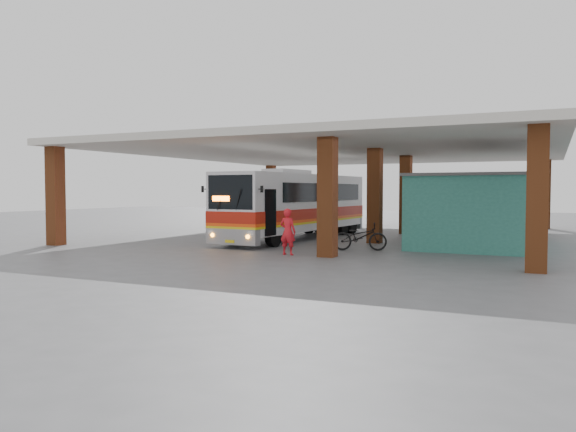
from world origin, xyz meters
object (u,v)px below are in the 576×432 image
(motorcycle, at_px, (360,237))
(pedestrian, at_px, (288,232))
(coach_bus, at_px, (296,205))
(red_chair, at_px, (432,228))

(motorcycle, distance_m, pedestrian, 3.33)
(motorcycle, relative_size, pedestrian, 1.23)
(motorcycle, bearing_deg, coach_bus, 30.93)
(motorcycle, xyz_separation_m, pedestrian, (-1.97, -2.67, 0.31))
(coach_bus, relative_size, motorcycle, 5.54)
(pedestrian, relative_size, red_chair, 1.95)
(coach_bus, distance_m, red_chair, 7.50)
(coach_bus, xyz_separation_m, red_chair, (5.79, 4.59, -1.29))
(red_chair, bearing_deg, motorcycle, -77.58)
(coach_bus, xyz_separation_m, pedestrian, (2.59, -6.50, -0.83))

